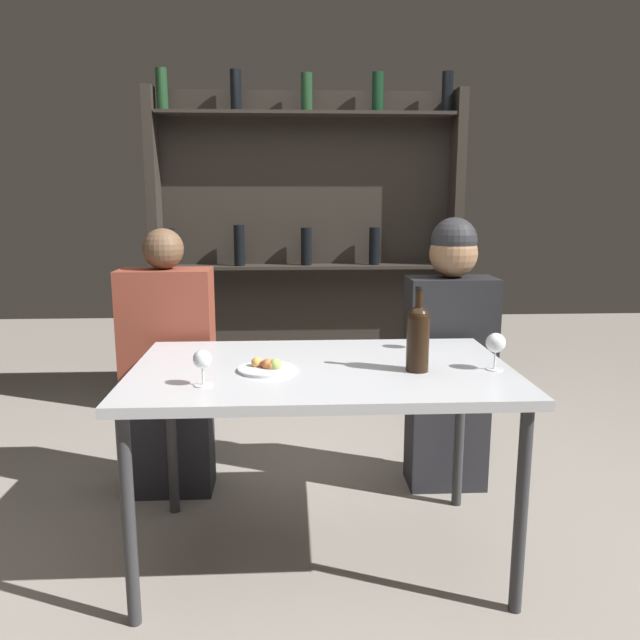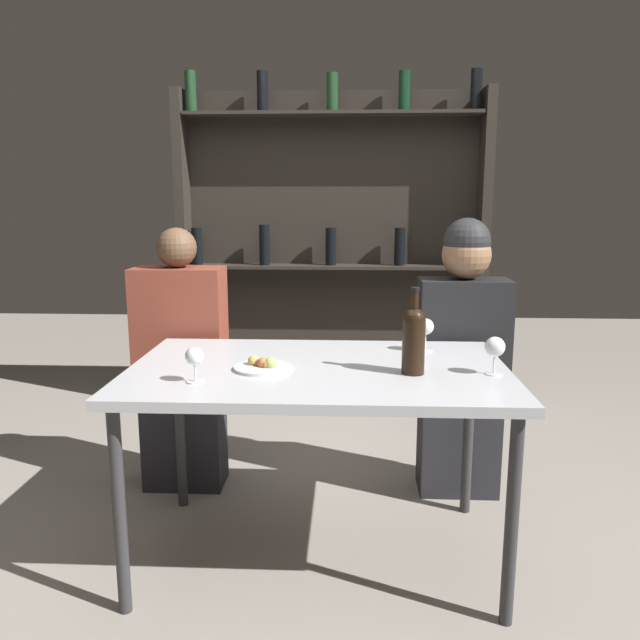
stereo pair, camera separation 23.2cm
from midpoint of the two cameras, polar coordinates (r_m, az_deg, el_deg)
ground_plane at (r=2.62m, az=2.57°, el=-20.64°), size 10.00×10.00×0.00m
dining_table at (r=2.33m, az=2.72°, el=-5.77°), size 1.40×0.87×0.77m
wine_rack_wall at (r=4.00m, az=2.78°, el=6.87°), size 1.94×0.21×2.13m
wine_bottle at (r=2.23m, az=11.53°, el=-1.60°), size 0.08×0.08×0.31m
wine_glass_0 at (r=2.30m, az=18.52°, el=-2.47°), size 0.07×0.07×0.14m
wine_glass_1 at (r=2.57m, az=12.21°, el=-0.74°), size 0.07×0.07×0.14m
wine_glass_2 at (r=2.12m, az=-8.36°, el=-3.46°), size 0.06×0.06×0.12m
food_plate_0 at (r=2.27m, az=-2.35°, el=-4.25°), size 0.21×0.21×0.05m
seated_person_left at (r=3.00m, az=-10.36°, el=-4.44°), size 0.41×0.22×1.25m
seated_person_right at (r=2.98m, az=15.03°, el=-3.64°), size 0.41×0.22×1.29m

